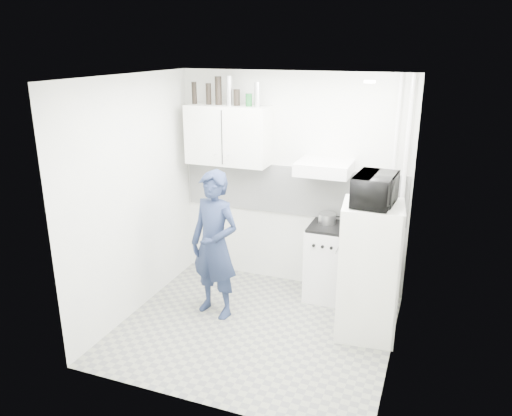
% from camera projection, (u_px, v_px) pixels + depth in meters
% --- Properties ---
extents(floor, '(2.80, 2.80, 0.00)m').
position_uv_depth(floor, '(255.00, 329.00, 5.31)').
color(floor, gray).
rests_on(floor, ground).
extents(ceiling, '(2.80, 2.80, 0.00)m').
position_uv_depth(ceiling, '(254.00, 77.00, 4.49)').
color(ceiling, white).
rests_on(ceiling, wall_back).
extents(wall_back, '(2.80, 0.00, 2.80)m').
position_uv_depth(wall_back, '(292.00, 182.00, 6.01)').
color(wall_back, silver).
rests_on(wall_back, floor).
extents(wall_left, '(0.00, 2.60, 2.60)m').
position_uv_depth(wall_left, '(133.00, 198.00, 5.37)').
color(wall_left, silver).
rests_on(wall_left, floor).
extents(wall_right, '(0.00, 2.60, 2.60)m').
position_uv_depth(wall_right, '(401.00, 231.00, 4.43)').
color(wall_right, silver).
rests_on(wall_right, floor).
extents(person, '(0.67, 0.52, 1.64)m').
position_uv_depth(person, '(215.00, 245.00, 5.38)').
color(person, '#1D2745').
rests_on(person, floor).
extents(stove, '(0.55, 0.55, 0.87)m').
position_uv_depth(stove, '(331.00, 263.00, 5.86)').
color(stove, silver).
rests_on(stove, floor).
extents(fridge, '(0.65, 0.65, 1.41)m').
position_uv_depth(fridge, '(369.00, 271.00, 5.03)').
color(fridge, white).
rests_on(fridge, floor).
extents(stove_top, '(0.52, 0.52, 0.03)m').
position_uv_depth(stove_top, '(333.00, 227.00, 5.72)').
color(stove_top, black).
rests_on(stove_top, stove).
extents(saucepan, '(0.20, 0.20, 0.11)m').
position_uv_depth(saucepan, '(327.00, 218.00, 5.78)').
color(saucepan, silver).
rests_on(saucepan, stove_top).
extents(microwave, '(0.56, 0.40, 0.30)m').
position_uv_depth(microwave, '(375.00, 190.00, 4.76)').
color(microwave, black).
rests_on(microwave, fridge).
extents(bottle_a, '(0.06, 0.06, 0.26)m').
position_uv_depth(bottle_a, '(194.00, 93.00, 5.93)').
color(bottle_a, black).
rests_on(bottle_a, upper_cabinet).
extents(bottle_b, '(0.06, 0.06, 0.24)m').
position_uv_depth(bottle_b, '(209.00, 94.00, 5.87)').
color(bottle_b, black).
rests_on(bottle_b, upper_cabinet).
extents(bottle_c, '(0.08, 0.08, 0.33)m').
position_uv_depth(bottle_c, '(218.00, 91.00, 5.81)').
color(bottle_c, black).
rests_on(bottle_c, upper_cabinet).
extents(bottle_d, '(0.08, 0.08, 0.33)m').
position_uv_depth(bottle_d, '(229.00, 91.00, 5.77)').
color(bottle_d, silver).
rests_on(bottle_d, upper_cabinet).
extents(canister_a, '(0.07, 0.07, 0.19)m').
position_uv_depth(canister_a, '(237.00, 98.00, 5.76)').
color(canister_a, black).
rests_on(canister_a, upper_cabinet).
extents(canister_b, '(0.08, 0.08, 0.15)m').
position_uv_depth(canister_b, '(249.00, 100.00, 5.71)').
color(canister_b, '#144C1E').
rests_on(canister_b, upper_cabinet).
extents(bottle_e, '(0.07, 0.07, 0.27)m').
position_uv_depth(bottle_e, '(257.00, 94.00, 5.66)').
color(bottle_e, silver).
rests_on(bottle_e, upper_cabinet).
extents(upper_cabinet, '(1.00, 0.35, 0.70)m').
position_uv_depth(upper_cabinet, '(228.00, 135.00, 5.94)').
color(upper_cabinet, white).
rests_on(upper_cabinet, wall_back).
extents(range_hood, '(0.60, 0.50, 0.14)m').
position_uv_depth(range_hood, '(324.00, 168.00, 5.55)').
color(range_hood, silver).
rests_on(range_hood, wall_back).
extents(backsplash, '(2.74, 0.03, 0.60)m').
position_uv_depth(backsplash, '(291.00, 190.00, 6.03)').
color(backsplash, white).
rests_on(backsplash, wall_back).
extents(pipe_a, '(0.05, 0.05, 2.60)m').
position_uv_depth(pipe_a, '(402.00, 195.00, 5.50)').
color(pipe_a, silver).
rests_on(pipe_a, floor).
extents(pipe_b, '(0.04, 0.04, 2.60)m').
position_uv_depth(pipe_b, '(391.00, 194.00, 5.54)').
color(pipe_b, silver).
rests_on(pipe_b, floor).
extents(ceiling_spot_fixture, '(0.10, 0.10, 0.02)m').
position_uv_depth(ceiling_spot_fixture, '(370.00, 82.00, 4.34)').
color(ceiling_spot_fixture, white).
rests_on(ceiling_spot_fixture, ceiling).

